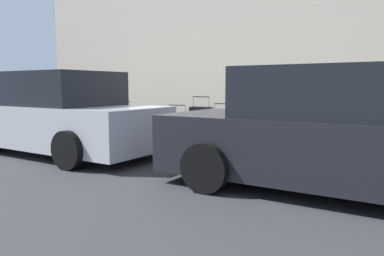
{
  "coord_description": "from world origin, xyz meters",
  "views": [
    {
      "loc": [
        -4.95,
        6.35,
        1.35
      ],
      "look_at": [
        -1.24,
        0.28,
        0.53
      ],
      "focal_mm": 34.48,
      "sensor_mm": 36.0,
      "label": 1
    }
  ],
  "objects": [
    {
      "name": "suitcase_olive_1",
      "position": [
        -3.59,
        -0.56,
        0.48
      ],
      "size": [
        0.48,
        0.3,
        0.91
      ],
      "color": "#59601E",
      "rests_on": "sidewalk_curb"
    },
    {
      "name": "suitcase_red_4",
      "position": [
        -1.92,
        -0.65,
        0.43
      ],
      "size": [
        0.4,
        0.26,
        0.82
      ],
      "color": "red",
      "rests_on": "sidewalk_curb"
    },
    {
      "name": "suitcase_silver_0",
      "position": [
        -4.19,
        -0.67,
        0.51
      ],
      "size": [
        0.51,
        0.24,
        0.8
      ],
      "color": "#9EA0A8",
      "rests_on": "sidewalk_curb"
    },
    {
      "name": "sidewalk_curb",
      "position": [
        0.0,
        -2.5,
        0.07
      ],
      "size": [
        18.0,
        5.0,
        0.14
      ],
      "primitive_type": "cube",
      "color": "gray",
      "rests_on": "ground_plane"
    },
    {
      "name": "bollard_post",
      "position": [
        2.72,
        -0.44,
        0.61
      ],
      "size": [
        0.13,
        0.13,
        0.93
      ],
      "primitive_type": "cylinder",
      "color": "#333338",
      "rests_on": "sidewalk_curb"
    },
    {
      "name": "suitcase_navy_9",
      "position": [
        0.78,
        -0.64,
        0.41
      ],
      "size": [
        0.38,
        0.26,
        0.6
      ],
      "color": "navy",
      "rests_on": "sidewalk_curb"
    },
    {
      "name": "suitcase_olive_8",
      "position": [
        0.27,
        -0.57,
        0.48
      ],
      "size": [
        0.44,
        0.27,
        0.74
      ],
      "color": "#59601E",
      "rests_on": "sidewalk_curb"
    },
    {
      "name": "parked_car_charcoal_0",
      "position": [
        -4.1,
        1.48,
        0.74
      ],
      "size": [
        4.47,
        1.99,
        1.59
      ],
      "color": "black",
      "rests_on": "ground_plane"
    },
    {
      "name": "ground_plane",
      "position": [
        0.0,
        0.0,
        0.0
      ],
      "size": [
        40.0,
        40.0,
        0.0
      ],
      "primitive_type": "plane",
      "color": "#333335"
    },
    {
      "name": "suitcase_silver_7",
      "position": [
        -0.31,
        -0.59,
        0.42
      ],
      "size": [
        0.51,
        0.21,
        0.79
      ],
      "color": "#9EA0A8",
      "rests_on": "sidewalk_curb"
    },
    {
      "name": "suitcase_navy_2",
      "position": [
        -3.01,
        -0.55,
        0.52
      ],
      "size": [
        0.47,
        0.28,
        0.98
      ],
      "color": "navy",
      "rests_on": "sidewalk_curb"
    },
    {
      "name": "suitcase_teal_5",
      "position": [
        -1.43,
        -0.54,
        0.45
      ],
      "size": [
        0.37,
        0.23,
        0.86
      ],
      "color": "#0F606B",
      "rests_on": "sidewalk_curb"
    },
    {
      "name": "suitcase_black_6",
      "position": [
        -0.91,
        -0.63,
        0.52
      ],
      "size": [
        0.47,
        0.25,
        0.99
      ],
      "color": "black",
      "rests_on": "sidewalk_curb"
    },
    {
      "name": "fire_hydrant",
      "position": [
        2.17,
        -0.59,
        0.52
      ],
      "size": [
        0.39,
        0.21,
        0.73
      ],
      "color": "#D89E0C",
      "rests_on": "sidewalk_curb"
    },
    {
      "name": "suitcase_maroon_10",
      "position": [
        1.27,
        -0.63,
        0.43
      ],
      "size": [
        0.39,
        0.24,
        0.84
      ],
      "color": "maroon",
      "rests_on": "sidewalk_curb"
    },
    {
      "name": "building_facade_sidewalk_side",
      "position": [
        0.0,
        -8.72,
        4.61
      ],
      "size": [
        24.0,
        3.0,
        9.23
      ],
      "primitive_type": "cube",
      "color": "#B2A893",
      "rests_on": "ground_plane"
    },
    {
      "name": "parked_car_silver_1",
      "position": [
        1.22,
        1.48,
        0.76
      ],
      "size": [
        4.67,
        2.04,
        1.62
      ],
      "color": "#B2B5BA",
      "rests_on": "ground_plane"
    },
    {
      "name": "suitcase_maroon_3",
      "position": [
        -2.45,
        -0.62,
        0.47
      ],
      "size": [
        0.45,
        0.25,
        0.72
      ],
      "color": "maroon",
      "rests_on": "sidewalk_curb"
    }
  ]
}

